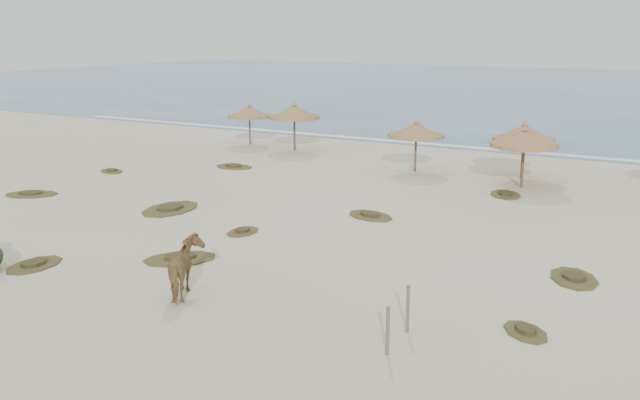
# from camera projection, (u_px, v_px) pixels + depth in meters

# --- Properties ---
(ground) EXTENTS (160.00, 160.00, 0.00)m
(ground) POSITION_uv_depth(u_px,v_px,m) (263.00, 272.00, 21.81)
(ground) COLOR beige
(ground) RESTS_ON ground
(ocean) EXTENTS (200.00, 100.00, 0.01)m
(ocean) POSITION_uv_depth(u_px,v_px,m) (619.00, 92.00, 85.01)
(ocean) COLOR navy
(ocean) RESTS_ON ground
(foam_line) EXTENTS (70.00, 0.60, 0.01)m
(foam_line) POSITION_uv_depth(u_px,v_px,m) (503.00, 150.00, 43.72)
(foam_line) COLOR silver
(foam_line) RESTS_ON ground
(palapa_0) EXTENTS (3.66, 3.66, 2.67)m
(palapa_0) POSITION_uv_depth(u_px,v_px,m) (249.00, 112.00, 45.47)
(palapa_0) COLOR brown
(palapa_0) RESTS_ON ground
(palapa_1) EXTENTS (3.30, 3.30, 2.99)m
(palapa_1) POSITION_uv_depth(u_px,v_px,m) (294.00, 113.00, 43.14)
(palapa_1) COLOR brown
(palapa_1) RESTS_ON ground
(palapa_2) EXTENTS (3.42, 3.42, 2.75)m
(palapa_2) POSITION_uv_depth(u_px,v_px,m) (416.00, 131.00, 36.70)
(palapa_2) COLOR brown
(palapa_2) RESTS_ON ground
(palapa_3) EXTENTS (3.25, 3.25, 2.92)m
(palapa_3) POSITION_uv_depth(u_px,v_px,m) (524.00, 139.00, 32.92)
(palapa_3) COLOR brown
(palapa_3) RESTS_ON ground
(palapa_4) EXTENTS (3.74, 3.74, 2.88)m
(palapa_4) POSITION_uv_depth(u_px,v_px,m) (524.00, 134.00, 34.92)
(palapa_4) COLOR brown
(palapa_4) RESTS_ON ground
(horse) EXTENTS (1.76, 2.08, 1.62)m
(horse) POSITION_uv_depth(u_px,v_px,m) (186.00, 268.00, 19.63)
(horse) COLOR brown
(horse) RESTS_ON ground
(fence_post_near) EXTENTS (0.09, 0.09, 1.16)m
(fence_post_near) POSITION_uv_depth(u_px,v_px,m) (388.00, 331.00, 16.11)
(fence_post_near) COLOR #6C6051
(fence_post_near) RESTS_ON ground
(fence_post_far) EXTENTS (0.09, 0.09, 1.20)m
(fence_post_far) POSITION_uv_depth(u_px,v_px,m) (408.00, 309.00, 17.32)
(fence_post_far) COLOR #6C6051
(fence_post_far) RESTS_ON ground
(scrub_0) EXTENTS (2.78, 2.51, 0.16)m
(scrub_0) POSITION_uv_depth(u_px,v_px,m) (31.00, 194.00, 31.90)
(scrub_0) COLOR brown
(scrub_0) RESTS_ON ground
(scrub_1) EXTENTS (2.17, 3.09, 0.16)m
(scrub_1) POSITION_uv_depth(u_px,v_px,m) (170.00, 208.00, 29.30)
(scrub_1) COLOR brown
(scrub_1) RESTS_ON ground
(scrub_2) EXTENTS (0.98, 1.50, 0.16)m
(scrub_2) POSITION_uv_depth(u_px,v_px,m) (243.00, 231.00, 25.99)
(scrub_2) COLOR brown
(scrub_2) RESTS_ON ground
(scrub_3) EXTENTS (2.45, 2.05, 0.16)m
(scrub_3) POSITION_uv_depth(u_px,v_px,m) (370.00, 215.00, 28.22)
(scrub_3) COLOR brown
(scrub_3) RESTS_ON ground
(scrub_4) EXTENTS (2.06, 2.43, 0.16)m
(scrub_4) POSITION_uv_depth(u_px,v_px,m) (574.00, 278.00, 21.11)
(scrub_4) COLOR brown
(scrub_4) RESTS_ON ground
(scrub_6) EXTENTS (2.23, 1.48, 0.16)m
(scrub_6) POSITION_uv_depth(u_px,v_px,m) (234.00, 166.00, 38.30)
(scrub_6) COLOR brown
(scrub_6) RESTS_ON ground
(scrub_7) EXTENTS (2.06, 2.38, 0.16)m
(scrub_7) POSITION_uv_depth(u_px,v_px,m) (505.00, 194.00, 31.82)
(scrub_7) COLOR brown
(scrub_7) RESTS_ON ground
(scrub_8) EXTENTS (1.83, 1.52, 0.16)m
(scrub_8) POSITION_uv_depth(u_px,v_px,m) (112.00, 171.00, 37.06)
(scrub_8) COLOR brown
(scrub_8) RESTS_ON ground
(scrub_9) EXTENTS (2.71, 2.77, 0.16)m
(scrub_9) POSITION_uv_depth(u_px,v_px,m) (180.00, 258.00, 22.93)
(scrub_9) COLOR brown
(scrub_9) RESTS_ON ground
(scrub_11) EXTENTS (1.42, 2.06, 0.16)m
(scrub_11) POSITION_uv_depth(u_px,v_px,m) (34.00, 264.00, 22.31)
(scrub_11) COLOR brown
(scrub_11) RESTS_ON ground
(scrub_12) EXTENTS (1.64, 1.66, 0.16)m
(scrub_12) POSITION_uv_depth(u_px,v_px,m) (526.00, 331.00, 17.38)
(scrub_12) COLOR brown
(scrub_12) RESTS_ON ground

